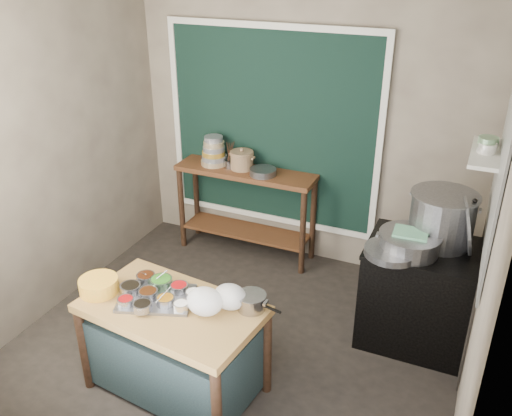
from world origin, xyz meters
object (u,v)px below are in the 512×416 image
at_px(yellow_basin, 99,285).
at_px(saucepan, 251,302).
at_px(back_counter, 246,212).
at_px(utensil_cup, 230,163).
at_px(ceramic_crock, 242,161).
at_px(steamer, 409,243).
at_px(prep_table, 175,348).
at_px(stove_block, 421,296).
at_px(stock_pot, 442,218).
at_px(condiment_tray, 157,298).

height_order(yellow_basin, saucepan, saucepan).
distance_m(back_counter, yellow_basin, 2.13).
xyz_separation_m(saucepan, utensil_cup, (-1.06, 1.84, 0.18)).
bearing_deg(utensil_cup, ceramic_crock, 3.43).
bearing_deg(saucepan, steamer, 59.93).
bearing_deg(prep_table, steamer, 46.81).
distance_m(stove_block, steamer, 0.56).
xyz_separation_m(saucepan, stock_pot, (1.07, 1.24, 0.28)).
height_order(prep_table, back_counter, back_counter).
relative_size(stove_block, condiment_tray, 1.76).
distance_m(condiment_tray, utensil_cup, 2.07).
xyz_separation_m(stove_block, utensil_cup, (-2.08, 0.74, 0.57)).
distance_m(prep_table, stove_block, 2.01).
bearing_deg(condiment_tray, steamer, 36.95).
bearing_deg(ceramic_crock, prep_table, -78.61).
xyz_separation_m(back_counter, ceramic_crock, (-0.05, 0.01, 0.56)).
relative_size(back_counter, utensil_cup, 10.46).
bearing_deg(yellow_basin, prep_table, 6.40).
xyz_separation_m(utensil_cup, stock_pot, (2.13, -0.61, 0.10)).
distance_m(stock_pot, steamer, 0.34).
height_order(prep_table, condiment_tray, condiment_tray).
height_order(stove_block, saucepan, saucepan).
relative_size(stock_pot, steamer, 1.11).
distance_m(ceramic_crock, steamer, 2.01).
distance_m(saucepan, utensil_cup, 2.13).
height_order(prep_table, stock_pot, stock_pot).
xyz_separation_m(stove_block, saucepan, (-1.01, -1.11, 0.38)).
height_order(condiment_tray, stock_pot, stock_pot).
xyz_separation_m(stove_block, yellow_basin, (-2.09, -1.36, 0.38)).
xyz_separation_m(back_counter, steamer, (1.77, -0.86, 0.48)).
height_order(stove_block, ceramic_crock, ceramic_crock).
relative_size(prep_table, steamer, 2.61).
bearing_deg(condiment_tray, prep_table, -9.34).
bearing_deg(steamer, stove_block, 43.19).
xyz_separation_m(back_counter, yellow_basin, (-0.19, -2.09, 0.33)).
bearing_deg(stock_pot, yellow_basin, -145.23).
relative_size(back_counter, saucepan, 6.84).
bearing_deg(yellow_basin, stove_block, 33.05).
height_order(prep_table, yellow_basin, yellow_basin).
distance_m(condiment_tray, stock_pot, 2.25).
bearing_deg(prep_table, saucepan, 27.19).
bearing_deg(ceramic_crock, stock_pot, -17.04).
distance_m(prep_table, ceramic_crock, 2.19).
distance_m(prep_table, yellow_basin, 0.71).
relative_size(stove_block, ceramic_crock, 3.65).
height_order(condiment_tray, ceramic_crock, ceramic_crock).
bearing_deg(yellow_basin, saucepan, 13.34).
xyz_separation_m(ceramic_crock, steamer, (1.81, -0.87, -0.08)).
xyz_separation_m(ceramic_crock, stock_pot, (2.00, -0.61, 0.05)).
height_order(yellow_basin, stock_pot, stock_pot).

